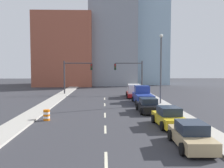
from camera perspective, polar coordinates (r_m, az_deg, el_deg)
The scene contains 19 objects.
sidewalk_left at distance 51.18m, azimuth -9.70°, elevation -1.36°, with size 2.06×90.55×0.16m.
sidewalk_right at distance 51.21m, azimuth 6.19°, elevation -1.32°, with size 2.06×90.55×0.16m.
lane_stripe_at_7m at distance 13.09m, azimuth -1.37°, elevation -16.96°, with size 0.16×2.40×0.01m, color beige.
lane_stripe_at_13m at distance 19.03m, azimuth -1.54°, elevation -10.31°, with size 0.16×2.40×0.01m, color beige.
lane_stripe_at_19m at distance 24.49m, azimuth -1.62°, elevation -7.11°, with size 0.16×2.40×0.01m, color beige.
lane_stripe_at_26m at distance 31.22m, azimuth -1.67°, elevation -4.74°, with size 0.16×2.40×0.01m, color beige.
lane_stripe_at_32m at distance 37.07m, azimuth -1.71°, elevation -3.38°, with size 0.16×2.40×0.01m, color beige.
building_brick_left at distance 67.12m, azimuth -10.42°, elevation 7.39°, with size 14.00×16.00×17.79m.
building_office_center at distance 70.78m, azimuth -0.03°, elevation 10.57°, with size 12.00×20.00×25.92m.
building_glass_right at distance 76.13m, azimuth 6.43°, elevation 13.57°, with size 13.00×20.00×35.14m.
traffic_signal_left at distance 43.25m, azimuth -8.89°, elevation 2.65°, with size 4.95×0.35×5.77m.
traffic_signal_right at distance 43.23m, azimuth 4.92°, elevation 2.68°, with size 4.95×0.35×5.77m.
traffic_barrel at distance 22.73m, azimuth -14.73°, elevation -6.89°, with size 0.56×0.56×0.95m.
street_lamp at distance 31.55m, azimuth 11.12°, elevation 4.46°, with size 0.44×0.44×8.74m.
sedan_tan at distance 15.48m, azimuth 17.63°, elevation -11.21°, with size 2.11×4.42×1.50m.
sedan_yellow at distance 20.33m, azimuth 12.89°, elevation -7.46°, with size 2.22×4.32×1.55m.
sedan_black at distance 26.22m, azimuth 8.28°, elevation -4.94°, with size 2.22×4.44×1.48m.
pickup_truck_blue at distance 32.93m, azimuth 7.03°, elevation -2.76°, with size 2.43×5.72×2.21m.
box_truck_red at distance 38.96m, azimuth 5.07°, elevation -1.62°, with size 2.67×5.54×2.02m.
Camera 1 is at (-0.10, -5.22, 4.65)m, focal length 40.00 mm.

